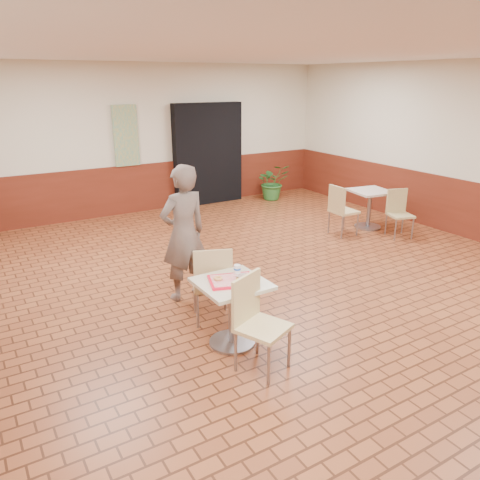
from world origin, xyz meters
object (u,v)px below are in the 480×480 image
second_table (370,203)px  chair_second_left (341,208)px  chair_main_back (212,281)px  paper_cup (237,269)px  long_john_donut (241,277)px  main_table (232,303)px  serving_tray (232,281)px  chair_second_front (399,210)px  customer (184,234)px  ring_donut (218,278)px  chair_main_front (256,318)px  potted_plant (273,182)px

second_table → chair_second_left: chair_second_left is taller
chair_main_back → paper_cup: chair_main_back is taller
second_table → long_john_donut: bearing=-151.6°
main_table → serving_tray: bearing=0.0°
main_table → chair_second_front: 4.66m
customer → long_john_donut: customer is taller
main_table → ring_donut: ring_donut is taller
chair_main_front → chair_second_left: chair_main_front is taller
paper_cup → chair_second_left: 3.97m
long_john_donut → second_table: size_ratio=0.21×
chair_main_front → paper_cup: size_ratio=10.14×
serving_tray → long_john_donut: long_john_donut is taller
chair_main_front → ring_donut: size_ratio=10.30×
serving_tray → potted_plant: 6.39m
main_table → customer: (0.05, 1.28, 0.38)m
potted_plant → serving_tray: bearing=-128.7°
customer → ring_donut: size_ratio=18.87×
ring_donut → chair_second_left: bearing=30.1°
paper_cup → second_table: paper_cup is taller
ring_donut → second_table: (4.41, 2.17, -0.27)m
customer → chair_second_left: (3.46, 0.90, -0.36)m
second_table → customer: bearing=-167.2°
long_john_donut → potted_plant: bearing=52.1°
paper_cup → potted_plant: (3.86, 4.87, -0.38)m
customer → long_john_donut: (0.03, -1.31, -0.10)m
customer → ring_donut: bearing=75.1°
second_table → chair_second_front: bearing=-82.7°
chair_main_back → serving_tray: 0.57m
main_table → serving_tray: 0.25m
main_table → long_john_donut: (0.09, -0.03, 0.28)m
customer → potted_plant: (3.93, 3.70, -0.45)m
chair_main_front → chair_main_back: size_ratio=1.01×
serving_tray → main_table: bearing=0.0°
long_john_donut → chair_main_back: bearing=94.4°
customer → paper_cup: 1.18m
customer → potted_plant: 5.42m
paper_cup → second_table: 4.68m
chair_main_front → chair_second_front: (4.38, 2.10, -0.06)m
customer → paper_cup: size_ratio=18.59×
ring_donut → potted_plant: 6.41m
chair_main_back → chair_second_left: bearing=-133.6°
chair_second_left → chair_second_front: size_ratio=1.08×
serving_tray → potted_plant: potted_plant is taller
paper_cup → customer: bearing=93.8°
main_table → chair_main_front: bearing=-91.2°
main_table → second_table: 4.84m
paper_cup → second_table: (4.16, 2.13, -0.31)m
chair_main_back → chair_second_front: 4.46m
chair_main_front → long_john_donut: 0.51m
serving_tray → chair_second_front: size_ratio=0.55×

